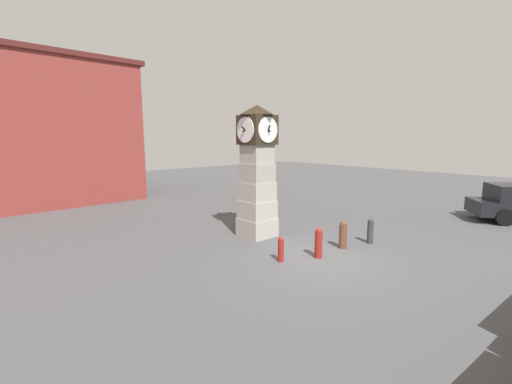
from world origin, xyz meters
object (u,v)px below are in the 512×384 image
Objects in this scene: bollard_far_row at (319,243)px; bollard_end_row at (281,249)px; bollard_mid_row at (343,234)px; bench at (252,197)px; clock_tower at (257,173)px; bollard_near_tower at (370,231)px.

bollard_end_row is at bearing 154.51° from bollard_far_row.
bollard_mid_row is 1.51m from bollard_far_row.
clock_tower is at bearing -128.88° from bench.
bench is at bearing 51.12° from clock_tower.
bollard_near_tower is (2.67, -3.71, -2.20)m from clock_tower.
bollard_end_row is at bearing -125.06° from bench.
bench is (5.58, 7.95, 0.09)m from bollard_end_row.
bollard_mid_row reaches higher than bollard_end_row.
bench is (4.16, 5.16, -2.18)m from clock_tower.
clock_tower is 5.08m from bollard_near_tower.
clock_tower is 4.02m from bollard_far_row.
clock_tower is at bearing 87.23° from bollard_far_row.
bollard_mid_row reaches higher than bench.
bench is (1.49, 8.87, 0.02)m from bollard_near_tower.
bollard_mid_row is at bearing -11.53° from bollard_end_row.
clock_tower is 3.87m from bollard_end_row.
bench is (4.32, 8.54, -0.01)m from bollard_far_row.
bollard_mid_row is 2.82m from bollard_end_row.
clock_tower reaches higher than bollard_near_tower.
clock_tower reaches higher than bench.
bollard_end_row is 9.71m from bench.
clock_tower is 5.50× the size of bollard_near_tower.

